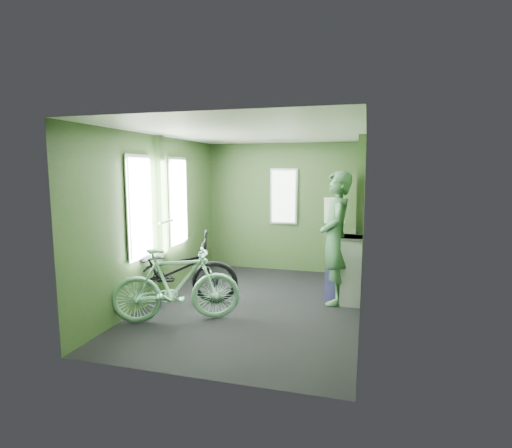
{
  "coord_description": "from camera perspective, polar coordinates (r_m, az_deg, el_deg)",
  "views": [
    {
      "loc": [
        1.42,
        -5.05,
        1.83
      ],
      "look_at": [
        0.0,
        0.1,
        1.1
      ],
      "focal_mm": 28.0,
      "sensor_mm": 36.0,
      "label": 1
    }
  ],
  "objects": [
    {
      "name": "passenger",
      "position": [
        5.54,
        11.33,
        -1.96
      ],
      "size": [
        0.54,
        0.76,
        1.81
      ],
      "rotation": [
        0.0,
        0.0,
        -1.4
      ],
      "color": "#305938",
      "rests_on": "ground"
    },
    {
      "name": "room",
      "position": [
        5.31,
        -0.56,
        3.52
      ],
      "size": [
        4.0,
        4.02,
        2.31
      ],
      "color": "black",
      "rests_on": "ground"
    },
    {
      "name": "bicycle_black",
      "position": [
        5.68,
        -12.13,
        -11.19
      ],
      "size": [
        2.01,
        1.33,
        1.08
      ],
      "primitive_type": "imported",
      "rotation": [
        0.0,
        -0.2,
        1.87
      ],
      "color": "black",
      "rests_on": "ground"
    },
    {
      "name": "waste_box",
      "position": [
        5.64,
        13.4,
        -6.42
      ],
      "size": [
        0.27,
        0.38,
        0.93
      ],
      "primitive_type": "cube",
      "color": "gray",
      "rests_on": "ground"
    },
    {
      "name": "bench_seat",
      "position": [
        6.13,
        12.43,
        -7.11
      ],
      "size": [
        0.55,
        0.91,
        0.93
      ],
      "rotation": [
        0.0,
        0.0,
        0.07
      ],
      "color": "navy",
      "rests_on": "ground"
    },
    {
      "name": "bicycle_mint",
      "position": [
        5.07,
        -11.15,
        -13.52
      ],
      "size": [
        1.6,
        1.1,
        0.95
      ],
      "primitive_type": "imported",
      "rotation": [
        0.0,
        -0.08,
        2.0
      ],
      "color": "#8DD6B0",
      "rests_on": "ground"
    }
  ]
}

